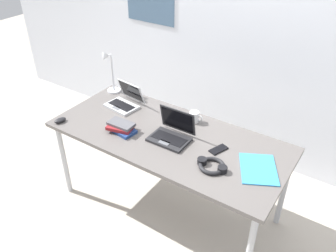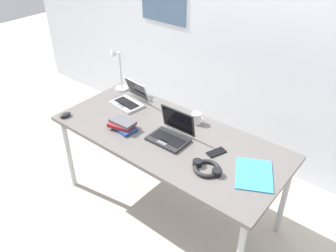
{
  "view_description": "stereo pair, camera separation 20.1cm",
  "coord_description": "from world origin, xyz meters",
  "px_view_note": "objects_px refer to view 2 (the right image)",
  "views": [
    {
      "loc": [
        1.18,
        -1.78,
        2.23
      ],
      "look_at": [
        0.0,
        0.0,
        0.82
      ],
      "focal_mm": 37.21,
      "sensor_mm": 36.0,
      "label": 1
    },
    {
      "loc": [
        1.34,
        -1.66,
        2.23
      ],
      "look_at": [
        0.0,
        0.0,
        0.82
      ],
      "focal_mm": 37.21,
      "sensor_mm": 36.0,
      "label": 2
    }
  ],
  "objects_px": {
    "desk_lamp": "(118,71)",
    "book_stack": "(123,125)",
    "cell_phone": "(216,152)",
    "coffee_mug": "(197,118)",
    "computer_mouse": "(65,115)",
    "laptop_near_mouse": "(130,100)",
    "laptop_front_left": "(171,134)",
    "headphones": "(207,168)",
    "paper_folder_front_left": "(254,175)"
  },
  "relations": [
    {
      "from": "desk_lamp",
      "to": "book_stack",
      "type": "bearing_deg",
      "value": -41.73
    },
    {
      "from": "computer_mouse",
      "to": "cell_phone",
      "type": "height_order",
      "value": "computer_mouse"
    },
    {
      "from": "desk_lamp",
      "to": "cell_phone",
      "type": "bearing_deg",
      "value": -11.05
    },
    {
      "from": "laptop_near_mouse",
      "to": "headphones",
      "type": "distance_m",
      "value": 1.05
    },
    {
      "from": "desk_lamp",
      "to": "paper_folder_front_left",
      "type": "height_order",
      "value": "desk_lamp"
    },
    {
      "from": "computer_mouse",
      "to": "paper_folder_front_left",
      "type": "height_order",
      "value": "computer_mouse"
    },
    {
      "from": "laptop_near_mouse",
      "to": "cell_phone",
      "type": "bearing_deg",
      "value": -7.09
    },
    {
      "from": "laptop_near_mouse",
      "to": "headphones",
      "type": "xyz_separation_m",
      "value": [
        1.0,
        -0.31,
        -0.03
      ]
    },
    {
      "from": "laptop_near_mouse",
      "to": "headphones",
      "type": "height_order",
      "value": "laptop_near_mouse"
    },
    {
      "from": "laptop_near_mouse",
      "to": "cell_phone",
      "type": "height_order",
      "value": "laptop_near_mouse"
    },
    {
      "from": "laptop_near_mouse",
      "to": "cell_phone",
      "type": "xyz_separation_m",
      "value": [
        0.95,
        -0.12,
        -0.04
      ]
    },
    {
      "from": "laptop_front_left",
      "to": "coffee_mug",
      "type": "bearing_deg",
      "value": 85.27
    },
    {
      "from": "headphones",
      "to": "paper_folder_front_left",
      "type": "height_order",
      "value": "headphones"
    },
    {
      "from": "book_stack",
      "to": "paper_folder_front_left",
      "type": "height_order",
      "value": "book_stack"
    },
    {
      "from": "desk_lamp",
      "to": "paper_folder_front_left",
      "type": "distance_m",
      "value": 1.55
    },
    {
      "from": "desk_lamp",
      "to": "laptop_near_mouse",
      "type": "relative_size",
      "value": 1.37
    },
    {
      "from": "laptop_near_mouse",
      "to": "desk_lamp",
      "type": "bearing_deg",
      "value": 155.18
    },
    {
      "from": "desk_lamp",
      "to": "computer_mouse",
      "type": "height_order",
      "value": "desk_lamp"
    },
    {
      "from": "computer_mouse",
      "to": "coffee_mug",
      "type": "height_order",
      "value": "coffee_mug"
    },
    {
      "from": "cell_phone",
      "to": "paper_folder_front_left",
      "type": "distance_m",
      "value": 0.31
    },
    {
      "from": "desk_lamp",
      "to": "laptop_near_mouse",
      "type": "distance_m",
      "value": 0.32
    },
    {
      "from": "headphones",
      "to": "laptop_near_mouse",
      "type": "bearing_deg",
      "value": 162.6
    },
    {
      "from": "computer_mouse",
      "to": "book_stack",
      "type": "bearing_deg",
      "value": 32.6
    },
    {
      "from": "laptop_front_left",
      "to": "book_stack",
      "type": "relative_size",
      "value": 1.23
    },
    {
      "from": "computer_mouse",
      "to": "headphones",
      "type": "bearing_deg",
      "value": 20.83
    },
    {
      "from": "laptop_front_left",
      "to": "computer_mouse",
      "type": "height_order",
      "value": "laptop_front_left"
    },
    {
      "from": "headphones",
      "to": "laptop_front_left",
      "type": "bearing_deg",
      "value": 161.86
    },
    {
      "from": "cell_phone",
      "to": "coffee_mug",
      "type": "bearing_deg",
      "value": 165.5
    },
    {
      "from": "computer_mouse",
      "to": "cell_phone",
      "type": "xyz_separation_m",
      "value": [
        1.21,
        0.36,
        -0.01
      ]
    },
    {
      "from": "desk_lamp",
      "to": "laptop_front_left",
      "type": "relative_size",
      "value": 1.39
    },
    {
      "from": "book_stack",
      "to": "paper_folder_front_left",
      "type": "relative_size",
      "value": 0.76
    },
    {
      "from": "computer_mouse",
      "to": "headphones",
      "type": "relative_size",
      "value": 0.45
    },
    {
      "from": "laptop_near_mouse",
      "to": "computer_mouse",
      "type": "relative_size",
      "value": 3.05
    },
    {
      "from": "paper_folder_front_left",
      "to": "coffee_mug",
      "type": "height_order",
      "value": "coffee_mug"
    },
    {
      "from": "paper_folder_front_left",
      "to": "computer_mouse",
      "type": "bearing_deg",
      "value": -168.13
    },
    {
      "from": "desk_lamp",
      "to": "laptop_front_left",
      "type": "xyz_separation_m",
      "value": [
        0.85,
        -0.3,
        -0.15
      ]
    },
    {
      "from": "computer_mouse",
      "to": "paper_folder_front_left",
      "type": "xyz_separation_m",
      "value": [
        1.52,
        0.32,
        -0.01
      ]
    },
    {
      "from": "desk_lamp",
      "to": "coffee_mug",
      "type": "xyz_separation_m",
      "value": [
        0.87,
        -0.01,
        -0.15
      ]
    },
    {
      "from": "coffee_mug",
      "to": "laptop_front_left",
      "type": "bearing_deg",
      "value": -94.73
    },
    {
      "from": "coffee_mug",
      "to": "computer_mouse",
      "type": "bearing_deg",
      "value": -146.03
    },
    {
      "from": "desk_lamp",
      "to": "cell_phone",
      "type": "distance_m",
      "value": 1.24
    },
    {
      "from": "headphones",
      "to": "book_stack",
      "type": "relative_size",
      "value": 0.91
    },
    {
      "from": "cell_phone",
      "to": "headphones",
      "type": "xyz_separation_m",
      "value": [
        0.05,
        -0.19,
        0.01
      ]
    },
    {
      "from": "desk_lamp",
      "to": "headphones",
      "type": "xyz_separation_m",
      "value": [
        1.25,
        -0.43,
        -0.18
      ]
    },
    {
      "from": "laptop_front_left",
      "to": "computer_mouse",
      "type": "bearing_deg",
      "value": -160.51
    },
    {
      "from": "headphones",
      "to": "cell_phone",
      "type": "bearing_deg",
      "value": 104.28
    },
    {
      "from": "paper_folder_front_left",
      "to": "laptop_front_left",
      "type": "bearing_deg",
      "value": -178.55
    },
    {
      "from": "headphones",
      "to": "paper_folder_front_left",
      "type": "xyz_separation_m",
      "value": [
        0.26,
        0.15,
        -0.01
      ]
    },
    {
      "from": "headphones",
      "to": "coffee_mug",
      "type": "relative_size",
      "value": 1.89
    },
    {
      "from": "desk_lamp",
      "to": "book_stack",
      "type": "xyz_separation_m",
      "value": [
        0.48,
        -0.43,
        -0.16
      ]
    }
  ]
}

